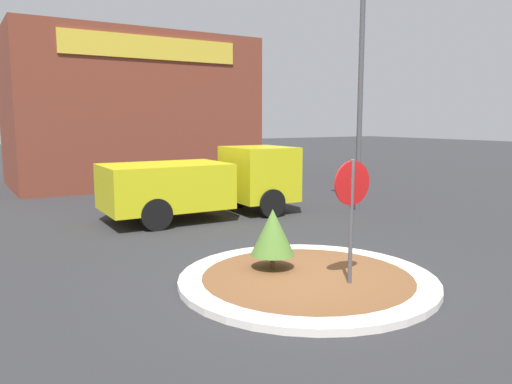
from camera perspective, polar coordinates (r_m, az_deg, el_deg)
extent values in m
plane|color=#2D2D30|center=(8.98, 5.85, -10.27)|extent=(120.00, 120.00, 0.00)
cylinder|color=silver|center=(8.96, 5.86, -9.90)|extent=(4.52, 4.52, 0.12)
cylinder|color=brown|center=(8.96, 5.86, -9.89)|extent=(3.71, 3.71, 0.12)
cylinder|color=#4C4C51|center=(8.44, 10.81, -3.82)|extent=(0.07, 0.07, 2.21)
cylinder|color=#B71414|center=(8.32, 10.94, 1.00)|extent=(0.74, 0.03, 0.74)
cylinder|color=brown|center=(9.28, 1.90, -7.95)|extent=(0.08, 0.08, 0.27)
cone|color=#4C752D|center=(9.14, 1.92, -4.58)|extent=(0.81, 0.81, 0.85)
cube|color=gold|center=(15.50, 0.34, 2.14)|extent=(1.87, 2.14, 1.65)
cube|color=gold|center=(14.24, -10.36, 0.68)|extent=(3.46, 2.30, 1.25)
cube|color=black|center=(15.81, 2.33, 3.30)|extent=(0.09, 1.88, 0.58)
cylinder|color=black|center=(16.40, -1.97, -0.28)|extent=(0.85, 0.26, 0.85)
cylinder|color=black|center=(14.66, 1.77, -1.29)|extent=(0.85, 0.26, 0.85)
cylinder|color=black|center=(15.09, -13.84, -1.25)|extent=(0.85, 0.26, 0.85)
cylinder|color=black|center=(13.18, -11.36, -2.52)|extent=(0.85, 0.26, 0.85)
cube|color=brown|center=(23.76, -14.07, 8.96)|extent=(10.36, 6.00, 6.52)
cube|color=gold|center=(21.08, -11.72, 15.85)|extent=(7.25, 0.08, 0.90)
cylinder|color=#4C4C51|center=(16.03, 11.84, 11.13)|extent=(0.16, 0.16, 7.41)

